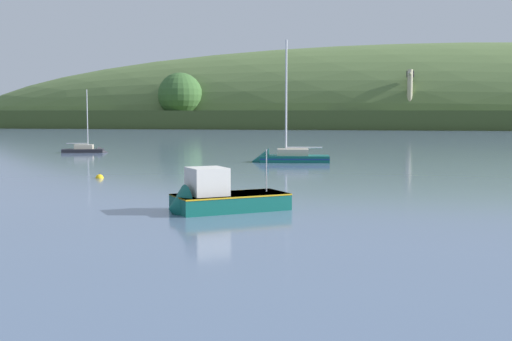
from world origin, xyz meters
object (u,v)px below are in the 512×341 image
sailboat_far_left (284,160)px  mooring_buoy_foreground (100,178)px  sailboat_outer_reach (88,152)px  dockside_crane (410,101)px  fishing_boat_moored (218,201)px

sailboat_far_left → mooring_buoy_foreground: bearing=50.4°
sailboat_far_left → sailboat_outer_reach: bearing=-29.8°
mooring_buoy_foreground → dockside_crane: bearing=82.8°
dockside_crane → fishing_boat_moored: 176.74m
mooring_buoy_foreground → sailboat_outer_reach: bearing=120.2°
sailboat_outer_reach → fishing_boat_moored: (32.95, -45.60, 0.43)m
sailboat_outer_reach → fishing_boat_moored: size_ratio=1.33×
mooring_buoy_foreground → fishing_boat_moored: bearing=-44.7°
sailboat_outer_reach → fishing_boat_moored: bearing=-73.7°
sailboat_far_left → sailboat_outer_reach: sailboat_far_left is taller
dockside_crane → mooring_buoy_foreground: 162.98m
dockside_crane → fishing_boat_moored: bearing=-1.7°
dockside_crane → sailboat_far_left: 140.94m
sailboat_far_left → mooring_buoy_foreground: 23.87m
sailboat_outer_reach → mooring_buoy_foreground: (17.79, -30.57, -0.14)m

